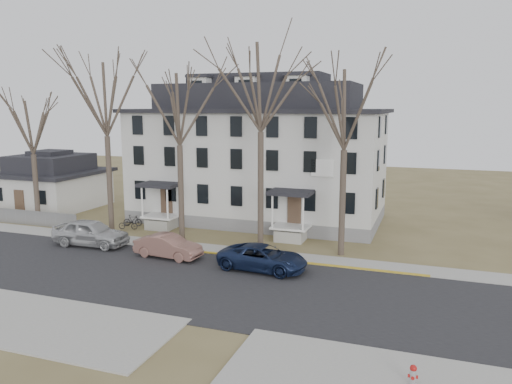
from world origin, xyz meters
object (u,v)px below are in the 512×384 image
at_px(tree_far_left, 105,94).
at_px(tree_mid_right, 345,104).
at_px(fire_hydrant, 413,376).
at_px(car_silver, 91,233).
at_px(small_house, 52,184).
at_px(boarding_house, 259,156).
at_px(tree_mid_left, 179,104).
at_px(tree_center, 261,81).
at_px(bicycle_left, 128,225).
at_px(tree_bungalow, 31,124).
at_px(car_navy, 263,258).
at_px(car_tan, 168,247).
at_px(bicycle_right, 133,221).

distance_m(tree_far_left, tree_mid_right, 17.52).
bearing_deg(fire_hydrant, car_silver, 153.20).
height_order(small_house, fire_hydrant, small_house).
distance_m(boarding_house, tree_mid_left, 9.66).
xyz_separation_m(small_house, tree_far_left, (11.00, -6.20, 8.09)).
distance_m(tree_center, bicycle_left, 15.54).
xyz_separation_m(tree_bungalow, car_navy, (20.75, -4.65, -7.39)).
xyz_separation_m(tree_bungalow, fire_hydrant, (29.53, -14.62, -7.71)).
distance_m(small_house, tree_center, 25.41).
xyz_separation_m(tree_mid_left, tree_mid_right, (11.50, 0.00, 0.00)).
distance_m(car_silver, car_navy, 12.78).
height_order(car_silver, fire_hydrant, car_silver).
relative_size(tree_far_left, tree_mid_left, 1.08).
height_order(tree_mid_left, car_silver, tree_mid_left).
bearing_deg(car_tan, bicycle_left, 55.67).
xyz_separation_m(tree_mid_right, car_tan, (-10.17, -4.36, -8.88)).
relative_size(boarding_house, tree_center, 1.41).
bearing_deg(car_tan, car_silver, 89.46).
distance_m(tree_far_left, tree_bungalow, 7.34).
distance_m(car_tan, bicycle_right, 9.38).
bearing_deg(boarding_house, bicycle_left, -139.16).
height_order(tree_bungalow, car_silver, tree_bungalow).
bearing_deg(small_house, car_navy, -23.68).
xyz_separation_m(tree_far_left, tree_mid_left, (6.00, 0.00, -0.74)).
bearing_deg(tree_mid_left, small_house, 159.97).
xyz_separation_m(small_house, bicycle_right, (11.50, -4.13, -1.80)).
height_order(boarding_house, tree_far_left, tree_far_left).
xyz_separation_m(tree_bungalow, bicycle_left, (7.76, 1.03, -7.72)).
distance_m(boarding_house, bicycle_right, 11.55).
height_order(bicycle_left, fire_hydrant, fire_hydrant).
bearing_deg(tree_center, fire_hydrant, -54.22).
height_order(car_tan, fire_hydrant, car_tan).
relative_size(boarding_house, small_house, 2.39).
bearing_deg(car_tan, bicycle_right, 51.79).
bearing_deg(bicycle_left, tree_mid_right, -106.01).
bearing_deg(tree_mid_right, tree_mid_left, 180.00).
bearing_deg(tree_mid_right, bicycle_left, 176.47).
bearing_deg(fire_hydrant, boarding_house, 120.73).
bearing_deg(tree_bungalow, car_tan, -16.91).
bearing_deg(bicycle_right, tree_mid_right, -113.84).
relative_size(tree_bungalow, bicycle_left, 7.12).
distance_m(car_tan, car_navy, 6.42).
distance_m(small_house, car_silver, 15.64).
height_order(bicycle_right, fire_hydrant, bicycle_right).
bearing_deg(tree_bungalow, car_navy, -12.65).
height_order(boarding_house, tree_center, tree_center).
xyz_separation_m(tree_center, fire_hydrant, (10.53, -14.62, -10.67)).
relative_size(tree_mid_left, tree_mid_right, 1.00).
xyz_separation_m(small_house, fire_hydrant, (33.53, -20.81, -1.83)).
xyz_separation_m(tree_far_left, car_navy, (13.75, -4.65, -9.62)).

